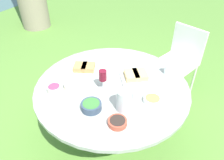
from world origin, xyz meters
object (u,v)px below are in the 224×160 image
Objects in this scene: chair_near_right at (181,56)px; wine_glass at (103,76)px; dining_table at (112,92)px; water_pitcher at (124,100)px.

wine_glass reaches higher than chair_near_right.
water_pitcher reaches higher than dining_table.
dining_table is 0.37m from water_pitcher.
wine_glass is (-0.09, 0.04, 0.23)m from dining_table.
water_pitcher is 0.32m from wine_glass.
water_pitcher is at bearing -132.64° from dining_table.
dining_table is 1.22m from chair_near_right.
dining_table is 0.25m from wine_glass.
wine_glass reaches higher than dining_table.
chair_near_right is 4.44× the size of wine_glass.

